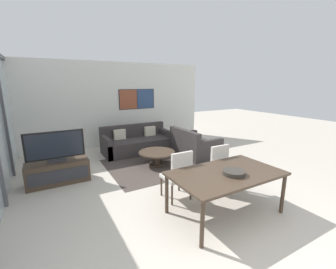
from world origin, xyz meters
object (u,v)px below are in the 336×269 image
tv_console (58,172)px  dining_chair_left (178,173)px  sofa_main (137,143)px  fruit_bowl (234,172)px  dining_chair_centre (215,165)px  television (55,147)px  dining_table (226,176)px  coffee_table (157,155)px  sofa_side (193,147)px

tv_console → dining_chair_left: bearing=-45.1°
sofa_main → fruit_bowl: size_ratio=6.17×
dining_chair_centre → fruit_bowl: dining_chair_centre is taller
television → dining_table: 3.50m
coffee_table → fruit_bowl: bearing=-90.0°
dining_table → dining_chair_left: dining_chair_left is taller
sofa_side → dining_table: 3.06m
coffee_table → dining_chair_centre: bearing=-77.6°
television → dining_chair_left: 2.67m
sofa_main → tv_console: bearing=-150.3°
sofa_main → dining_table: size_ratio=1.20×
sofa_side → fruit_bowl: bearing=155.7°
sofa_main → dining_chair_left: 3.26m
tv_console → sofa_main: size_ratio=0.58×
sofa_main → fruit_bowl: bearing=-90.0°
tv_console → fruit_bowl: 3.65m
sofa_main → fruit_bowl: 4.12m
dining_chair_centre → sofa_main: bearing=97.1°
sofa_side → dining_chair_centre: bearing=155.8°
dining_chair_left → television: bearing=134.9°
fruit_bowl → tv_console: bearing=130.5°
sofa_main → coffee_table: sofa_main is taller
sofa_side → fruit_bowl: size_ratio=3.98×
coffee_table → dining_chair_left: bearing=-104.7°
television → sofa_side: (3.63, 0.10, -0.54)m
dining_table → dining_chair_centre: bearing=59.8°
tv_console → television: 0.57m
coffee_table → dining_table: size_ratio=0.53×
dining_chair_centre → dining_table: bearing=-120.2°
tv_console → dining_chair_centre: dining_chair_centre is taller
dining_chair_centre → fruit_bowl: 1.00m
sofa_main → fruit_bowl: (-0.00, -4.09, 0.49)m
tv_console → dining_chair_left: dining_chair_left is taller
sofa_side → dining_chair_left: (-1.76, -1.98, 0.25)m
television → dining_table: bearing=-48.7°
tv_console → sofa_side: bearing=1.7°
dining_chair_left → fruit_bowl: (0.47, -0.87, 0.24)m
sofa_side → coffee_table: size_ratio=1.46×
sofa_main → dining_table: bearing=-90.6°
coffee_table → dining_chair_centre: dining_chair_centre is taller
dining_chair_centre → television: bearing=145.7°
dining_chair_left → fruit_bowl: size_ratio=2.74×
tv_console → coffee_table: size_ratio=1.31×
tv_console → dining_table: (2.31, -2.62, 0.41)m
sofa_main → dining_chair_left: size_ratio=2.26×
sofa_side → tv_console: bearing=91.7°
coffee_table → fruit_bowl: 2.74m
sofa_side → dining_chair_centre: dining_chair_centre is taller
dining_chair_left → tv_console: bearing=134.9°
dining_table → fruit_bowl: fruit_bowl is taller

